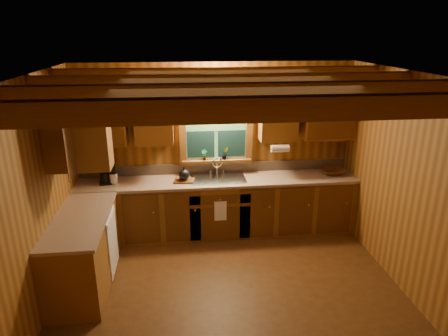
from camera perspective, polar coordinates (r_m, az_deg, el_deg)
name	(u,v)px	position (r m, az deg, el deg)	size (l,w,h in m)	color
room	(232,196)	(4.41, 1.17, -4.00)	(4.20, 4.20, 4.20)	#502F13
ceiling_beams	(233,87)	(4.09, 1.29, 11.52)	(4.20, 2.54, 0.18)	brown
base_cabinets	(187,218)	(5.90, -5.34, -7.10)	(4.20, 2.22, 0.86)	brown
countertop	(187,189)	(5.73, -5.34, -3.02)	(4.20, 2.24, 0.04)	#9E836D
backsplash	(216,168)	(6.27, -1.11, 0.03)	(4.20, 0.02, 0.16)	gray
dishwasher_panel	(113,242)	(5.45, -15.66, -10.17)	(0.02, 0.60, 0.80)	white
upper_cabinets	(178,121)	(5.57, -6.55, 6.65)	(4.19, 1.77, 0.78)	brown
window	(216,134)	(6.10, -1.13, 4.86)	(1.12, 0.08, 1.00)	brown
window_sill	(217,161)	(6.17, -1.07, 1.07)	(1.06, 0.14, 0.04)	brown
wall_sconce	(217,94)	(5.85, -1.06, 10.61)	(0.45, 0.21, 0.17)	black
paper_towel_roll	(280,148)	(5.97, 8.02, 2.79)	(0.11, 0.11, 0.27)	white
dish_towel	(220,211)	(5.87, -0.51, -6.18)	(0.18, 0.01, 0.30)	white
sink	(218,182)	(6.05, -0.86, -1.95)	(0.82, 0.48, 0.43)	silver
coffee_maker	(106,172)	(6.10, -16.54, -0.57)	(0.18, 0.23, 0.32)	black
utensil_crock	(114,178)	(6.04, -15.53, -1.35)	(0.13, 0.13, 0.37)	silver
cutting_board	(184,181)	(5.95, -5.72, -1.82)	(0.29, 0.21, 0.03)	#553012
teakettle	(184,175)	(5.92, -5.75, -0.97)	(0.16, 0.16, 0.20)	black
wicker_basket	(332,172)	(6.44, 15.25, -0.50)	(0.34, 0.34, 0.08)	#48230C
potted_plant_left	(204,155)	(6.10, -2.84, 1.87)	(0.09, 0.06, 0.17)	#553012
potted_plant_right	(225,153)	(6.13, 0.13, 2.12)	(0.11, 0.09, 0.19)	#553012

